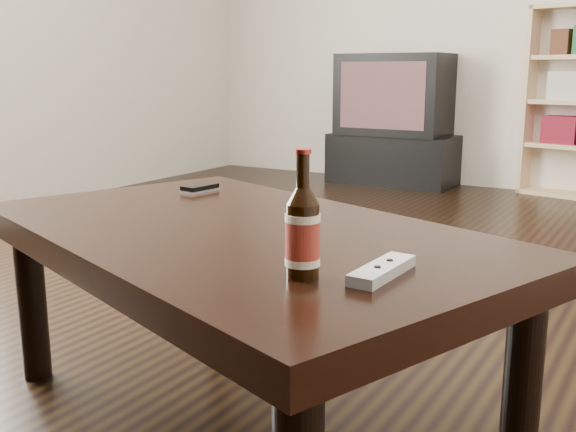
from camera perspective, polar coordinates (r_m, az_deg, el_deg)
The scene contains 8 objects.
floor at distance 2.60m, azimuth 1.23°, elevation -7.41°, with size 5.00×6.00×0.01m, color black.
wall_back at distance 5.30m, azimuth 18.39°, elevation 16.80°, with size 5.00×0.02×2.70m, color silver.
tv_stand at distance 5.36m, azimuth 8.89°, elevation 4.78°, with size 0.96×0.48×0.38m, color black.
tv at distance 5.31m, azimuth 9.07°, elevation 10.12°, with size 0.82×0.53×0.61m.
coffee_table at distance 1.61m, azimuth -4.27°, elevation -3.20°, with size 1.54×1.20×0.51m.
beer_bottle at distance 1.18m, azimuth 1.25°, elevation -1.46°, with size 0.06×0.06×0.23m.
phone at distance 2.08m, azimuth -7.48°, elevation 2.34°, with size 0.08×0.12×0.02m.
remote at distance 1.22m, azimuth 7.98°, elevation -4.57°, with size 0.06×0.19×0.02m.
Camera 1 is at (1.21, -2.13, 0.87)m, focal length 42.00 mm.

